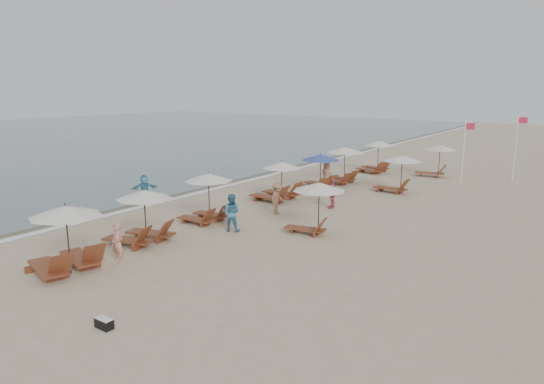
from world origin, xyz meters
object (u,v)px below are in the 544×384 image
Objects in this scene: inland_station_1 at (397,170)px; waterline_walker at (145,189)px; lounger_station_1 at (141,218)px; beachgoer_mid_a at (231,213)px; lounger_station_0 at (63,241)px; lounger_station_4 at (317,173)px; beachgoer_near at (118,244)px; duffel_bag at (104,323)px; lounger_station_3 at (277,183)px; beachgoer_far_a at (332,193)px; beachgoer_far_b at (326,174)px; flag_pole_near at (464,149)px; lounger_station_5 at (342,163)px; inland_station_0 at (314,200)px; lounger_station_6 at (375,158)px; inland_station_2 at (436,157)px; lounger_station_2 at (206,197)px; beachgoer_mid_b at (277,198)px.

inland_station_1 is 1.82× the size of waterline_walker.
lounger_station_1 reaches higher than beachgoer_mid_a.
lounger_station_0 reaches higher than lounger_station_4.
beachgoer_near is 2.92× the size of duffel_bag.
lounger_station_1 is 9.41m from lounger_station_3.
lounger_station_0 is at bearing -17.72° from beachgoer_far_a.
lounger_station_1 is 14.37m from beachgoer_far_b.
lounger_station_1 is at bearing -110.42° from flag_pole_near.
lounger_station_5 is 6.86m from beachgoer_far_a.
inland_station_0 is (4.94, 5.08, 0.44)m from lounger_station_1.
lounger_station_6 is 16.43m from inland_station_0.
beachgoer_far_a is at bearing 70.37° from lounger_station_1.
lounger_station_4 is 1.01× the size of inland_station_2.
inland_station_1 is at bearing -91.88° from inland_station_2.
lounger_station_5 reaches higher than lounger_station_2.
beachgoer_far_b is at bearing -92.95° from lounger_station_6.
lounger_station_2 is at bearing -93.61° from lounger_station_5.
duffel_bag is 25.04m from flag_pole_near.
lounger_station_0 is at bearing -91.23° from lounger_station_5.
lounger_station_4 is 4.50m from beachgoer_far_a.
beachgoer_near is at bearing 168.16° from beachgoer_mid_b.
beachgoer_far_b is (-4.28, -0.80, -0.56)m from inland_station_1.
lounger_station_5 is at bearing -107.43° from beachgoer_mid_a.
beachgoer_mid_b is (1.05, -8.88, -0.53)m from lounger_station_5.
flag_pole_near is at bearing 73.16° from lounger_station_0.
lounger_station_6 is at bearing 88.33° from beachgoer_near.
lounger_station_5 is at bearing 88.67° from beachgoer_near.
lounger_station_3 is 15.42m from duffel_bag.
flag_pole_near reaches higher than beachgoer_far_b.
lounger_station_2 is at bearing -112.54° from inland_station_1.
beachgoer_far_a is 3.14× the size of duffel_bag.
lounger_station_2 is 1.53× the size of beachgoer_far_b.
beachgoer_mid_b is at bearing -143.59° from beachgoer_far_b.
inland_station_1 is at bearing -55.87° from lounger_station_6.
lounger_station_0 is 1.75× the size of beachgoer_far_a.
lounger_station_5 is 17.85m from beachgoer_near.
beachgoer_far_a is (1.64, 2.60, 0.01)m from beachgoer_mid_b.
duffel_bag is (4.70, -14.66, -0.82)m from lounger_station_3.
lounger_station_6 is at bearing 88.30° from lounger_station_4.
lounger_station_3 is at bearing -19.35° from waterline_walker.
inland_station_0 is at bearing -68.55° from lounger_station_5.
flag_pole_near is at bearing 44.16° from lounger_station_4.
lounger_station_2 is 12.30m from inland_station_1.
lounger_station_1 is at bearing -155.64° from beachgoer_far_b.
beachgoer_mid_b is at bearing -83.27° from lounger_station_5.
lounger_station_1 is at bearing -99.15° from waterline_walker.
lounger_station_2 reaches higher than lounger_station_4.
lounger_station_0 is 1.78× the size of beachgoer_mid_b.
lounger_station_4 is at bearing -152.33° from inland_station_1.
beachgoer_far_b is at bearing -169.46° from inland_station_1.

